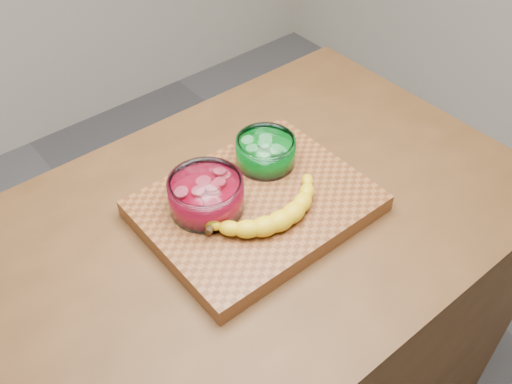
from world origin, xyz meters
TOP-DOWN VIEW (x-y plane):
  - counter at (0.00, 0.00)m, footprint 1.20×0.80m
  - cutting_board at (0.00, 0.00)m, footprint 0.45×0.35m
  - bowl_red at (-0.09, 0.04)m, footprint 0.15×0.15m
  - bowl_green at (0.09, 0.08)m, footprint 0.13×0.13m
  - banana at (-0.01, -0.05)m, footprint 0.29×0.14m

SIDE VIEW (x-z plane):
  - counter at x=0.00m, z-range 0.00..0.90m
  - cutting_board at x=0.00m, z-range 0.90..0.94m
  - banana at x=-0.01m, z-range 0.94..0.98m
  - bowl_green at x=0.09m, z-range 0.94..1.00m
  - bowl_red at x=-0.09m, z-range 0.94..1.01m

